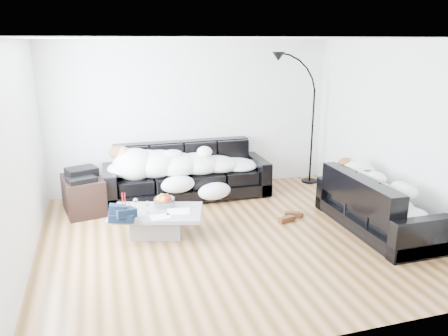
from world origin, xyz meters
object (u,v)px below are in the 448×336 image
object	(u,v)px
sleeper_back	(187,161)
floor_lamp	(312,127)
sofa_back	(187,171)
shoes	(289,217)
candle_left	(123,201)
av_cabinet	(84,195)
sofa_right	(377,203)
fruit_bowl	(164,200)
wine_glass_a	(136,204)
wine_glass_c	(147,207)
coffee_table	(157,223)
sleeper_right	(379,187)
wine_glass_b	(128,208)
stereo	(81,174)
candle_right	(125,200)

from	to	relation	value
sleeper_back	floor_lamp	xyz separation A→B (m)	(2.39, 0.20, 0.40)
sofa_back	shoes	distance (m)	1.95
candle_left	sleeper_back	bearing A→B (deg)	45.34
candle_left	av_cabinet	world-z (taller)	candle_left
sofa_right	fruit_bowl	distance (m)	2.97
wine_glass_a	candle_left	bearing A→B (deg)	164.74
sleeper_back	shoes	world-z (taller)	sleeper_back
wine_glass_c	candle_left	world-z (taller)	candle_left
coffee_table	sleeper_right	bearing A→B (deg)	-12.74
wine_glass_a	shoes	distance (m)	2.27
wine_glass_b	shoes	bearing A→B (deg)	-0.92
coffee_table	shoes	world-z (taller)	coffee_table
wine_glass_b	wine_glass_c	size ratio (longest dim) A/B	0.96
coffee_table	stereo	bearing A→B (deg)	129.10
fruit_bowl	stereo	size ratio (longest dim) A/B	0.66
sleeper_back	wine_glass_b	xyz separation A→B (m)	(-1.09, -1.35, -0.22)
sleeper_back	av_cabinet	distance (m)	1.74
sleeper_back	sleeper_right	distance (m)	3.05
sleeper_back	shoes	distance (m)	1.96
wine_glass_c	stereo	size ratio (longest dim) A/B	0.37
sofa_right	wine_glass_a	world-z (taller)	sofa_right
sleeper_back	av_cabinet	xyz separation A→B (m)	(-1.69, -0.17, -0.37)
fruit_bowl	floor_lamp	xyz separation A→B (m)	(2.97, 1.40, 0.61)
av_cabinet	stereo	distance (m)	0.34
fruit_bowl	wine_glass_a	distance (m)	0.40
sofa_right	sleeper_right	world-z (taller)	sleeper_right
fruit_bowl	stereo	xyz separation A→B (m)	(-1.11, 1.03, 0.17)
sofa_right	wine_glass_b	size ratio (longest dim) A/B	12.63
av_cabinet	sofa_back	bearing A→B (deg)	-3.12
candle_left	stereo	world-z (taller)	stereo
sofa_back	fruit_bowl	distance (m)	1.38
sleeper_right	stereo	xyz separation A→B (m)	(-3.96, 1.87, -0.01)
floor_lamp	wine_glass_b	bearing A→B (deg)	-136.56
wine_glass_b	stereo	size ratio (longest dim) A/B	0.35
coffee_table	stereo	size ratio (longest dim) A/B	2.77
sofa_back	candle_left	world-z (taller)	sofa_back
sleeper_right	stereo	world-z (taller)	sleeper_right
sleeper_right	stereo	size ratio (longest dim) A/B	3.84
sofa_back	stereo	xyz separation A→B (m)	(-1.69, -0.22, 0.17)
sofa_right	stereo	distance (m)	4.38
wine_glass_b	av_cabinet	world-z (taller)	av_cabinet
wine_glass_a	sleeper_back	bearing A→B (deg)	50.92
av_cabinet	wine_glass_a	bearing A→B (deg)	-66.11
fruit_bowl	floor_lamp	size ratio (longest dim) A/B	0.14
sofa_back	candle_right	size ratio (longest dim) A/B	12.97
floor_lamp	candle_left	bearing A→B (deg)	-139.56
sofa_right	floor_lamp	world-z (taller)	floor_lamp
sofa_back	coffee_table	world-z (taller)	sofa_back
sofa_right	shoes	xyz separation A→B (m)	(-1.02, 0.65, -0.35)
shoes	wine_glass_b	bearing A→B (deg)	176.26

